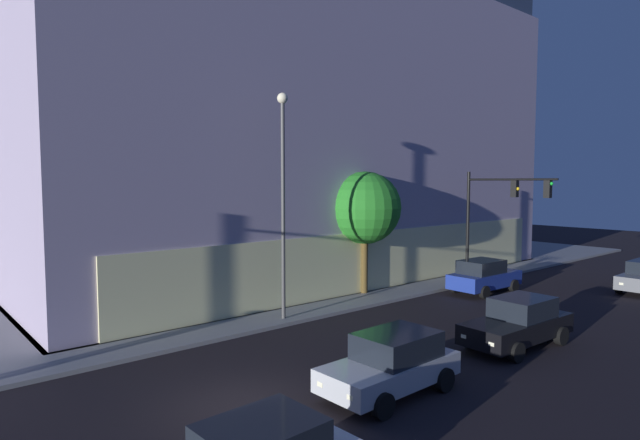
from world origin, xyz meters
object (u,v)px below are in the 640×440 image
object	(u,v)px
modern_building	(230,120)
traffic_light_far_corner	(499,204)
car_silver	(392,363)
street_lamp_sidewalk	(283,181)
sidewalk_tree	(365,208)
car_black	(518,323)
car_blue	(484,276)

from	to	relation	value
modern_building	traffic_light_far_corner	distance (m)	20.21
car_silver	street_lamp_sidewalk	bearing A→B (deg)	75.03
car_silver	sidewalk_tree	bearing A→B (deg)	48.10
street_lamp_sidewalk	car_black	size ratio (longest dim) A/B	1.96
traffic_light_far_corner	street_lamp_sidewalk	distance (m)	13.66
car_silver	car_blue	world-z (taller)	car_blue
car_blue	sidewalk_tree	bearing A→B (deg)	146.01
car_silver	car_blue	distance (m)	14.45
street_lamp_sidewalk	car_blue	bearing A→B (deg)	-11.10
car_silver	car_black	xyz separation A→B (m)	(6.42, -0.17, 0.00)
modern_building	car_black	world-z (taller)	modern_building
traffic_light_far_corner	car_black	size ratio (longest dim) A/B	1.32
sidewalk_tree	car_silver	world-z (taller)	sidewalk_tree
car_blue	modern_building	bearing A→B (deg)	101.17
street_lamp_sidewalk	car_blue	size ratio (longest dim) A/B	2.13
street_lamp_sidewalk	sidewalk_tree	world-z (taller)	street_lamp_sidewalk
modern_building	car_blue	distance (m)	21.48
sidewalk_tree	car_silver	distance (m)	12.68
modern_building	street_lamp_sidewalk	bearing A→B (deg)	-114.24
modern_building	car_silver	distance (m)	27.94
modern_building	street_lamp_sidewalk	size ratio (longest dim) A/B	3.54
traffic_light_far_corner	street_lamp_sidewalk	size ratio (longest dim) A/B	0.67
sidewalk_tree	traffic_light_far_corner	bearing A→B (deg)	-22.07
car_silver	car_black	distance (m)	6.42
traffic_light_far_corner	car_black	xyz separation A→B (m)	(-9.14, -6.21, -3.70)
street_lamp_sidewalk	car_black	distance (m)	10.29
sidewalk_tree	car_silver	xyz separation A→B (m)	(-8.12, -9.05, -3.60)
traffic_light_far_corner	street_lamp_sidewalk	world-z (taller)	street_lamp_sidewalk
traffic_light_far_corner	modern_building	bearing A→B (deg)	107.89
sidewalk_tree	car_black	bearing A→B (deg)	-100.47
street_lamp_sidewalk	car_silver	xyz separation A→B (m)	(-2.07, -7.74, -4.95)
modern_building	car_blue	bearing A→B (deg)	-78.83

